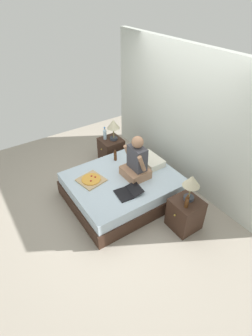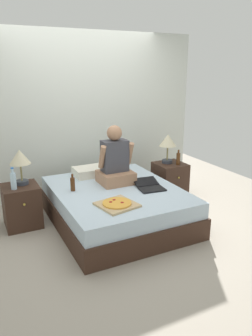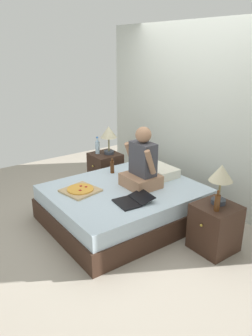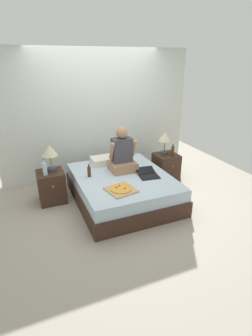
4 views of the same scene
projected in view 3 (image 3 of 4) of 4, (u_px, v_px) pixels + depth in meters
The scene contains 14 objects.
ground_plane at pixel (124, 220), 4.34m from camera, with size 5.89×5.89×0.00m, color #9E9384.
wall_back at pixel (198, 115), 4.62m from camera, with size 3.89×0.12×2.50m, color silver.
bed at pixel (124, 204), 4.26m from camera, with size 1.56×1.88×0.47m.
nightstand_left at pixel (105, 170), 5.35m from camera, with size 0.44×0.47×0.54m.
lamp_on_left_nightstand at pixel (109, 134), 5.13m from camera, with size 0.26×0.26×0.45m.
water_bottle at pixel (97, 147), 5.22m from camera, with size 0.07×0.07×0.28m.
nightstand_right at pixel (215, 227), 3.64m from camera, with size 0.44×0.47×0.54m.
lamp_on_right_nightstand at pixel (221, 176), 3.48m from camera, with size 0.26×0.26×0.45m.
beer_bottle at pixel (217, 202), 3.40m from camera, with size 0.06×0.06×0.23m.
pillow at pixel (159, 171), 4.58m from camera, with size 0.52×0.34×0.12m, color silver.
person_seated at pixel (142, 165), 4.13m from camera, with size 0.47×0.40×0.78m.
laptop at pixel (132, 201), 3.78m from camera, with size 0.36×0.45×0.07m.
pizza_box at pixel (80, 190), 4.07m from camera, with size 0.47×0.47×0.05m.
beer_bottle_on_bed at pixel (112, 167), 4.64m from camera, with size 0.06×0.06×0.22m.
Camera 3 is at (3.11, -2.23, 2.16)m, focal length 35.00 mm.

